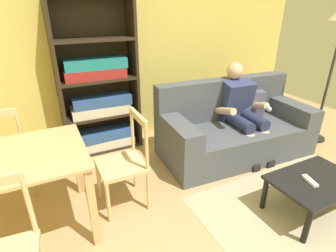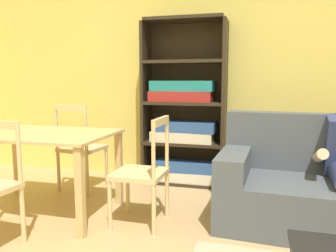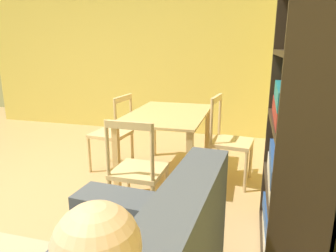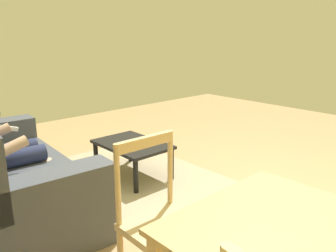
{
  "view_description": "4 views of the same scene",
  "coord_description": "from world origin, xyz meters",
  "px_view_note": "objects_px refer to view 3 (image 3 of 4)",
  "views": [
    {
      "loc": [
        -0.82,
        -0.8,
        1.8
      ],
      "look_at": [
        0.06,
        0.97,
        0.9
      ],
      "focal_mm": 28.37,
      "sensor_mm": 36.0,
      "label": 1
    },
    {
      "loc": [
        0.66,
        -1.29,
        1.22
      ],
      "look_at": [
        0.06,
        0.97,
        0.9
      ],
      "focal_mm": 35.26,
      "sensor_mm": 36.0,
      "label": 2
    },
    {
      "loc": [
        2.0,
        2.16,
        1.48
      ],
      "look_at": [
        -1.22,
        1.28,
        0.6
      ],
      "focal_mm": 32.4,
      "sensor_mm": 36.0,
      "label": 3
    },
    {
      "loc": [
        -1.5,
        2.4,
        1.48
      ],
      "look_at": [
        0.06,
        0.97,
        0.9
      ],
      "focal_mm": 36.53,
      "sensor_mm": 36.0,
      "label": 4
    }
  ],
  "objects_px": {
    "bookshelf": "(298,149)",
    "dining_table": "(168,123)",
    "dining_chair_near_wall": "(229,141)",
    "dining_chair_facing_couch": "(138,171)",
    "dining_chair_by_doorway": "(113,134)"
  },
  "relations": [
    {
      "from": "dining_table",
      "to": "dining_chair_facing_couch",
      "type": "height_order",
      "value": "dining_chair_facing_couch"
    },
    {
      "from": "dining_chair_near_wall",
      "to": "dining_chair_by_doorway",
      "type": "xyz_separation_m",
      "value": [
        0.01,
        -1.39,
        -0.01
      ]
    },
    {
      "from": "bookshelf",
      "to": "dining_chair_near_wall",
      "type": "xyz_separation_m",
      "value": [
        -1.07,
        -0.53,
        -0.32
      ]
    },
    {
      "from": "dining_chair_near_wall",
      "to": "dining_chair_facing_couch",
      "type": "distance_m",
      "value": 1.2
    },
    {
      "from": "bookshelf",
      "to": "dining_chair_near_wall",
      "type": "bearing_deg",
      "value": -153.56
    },
    {
      "from": "dining_table",
      "to": "dining_chair_near_wall",
      "type": "bearing_deg",
      "value": 90.32
    },
    {
      "from": "bookshelf",
      "to": "dining_chair_near_wall",
      "type": "relative_size",
      "value": 2.0
    },
    {
      "from": "bookshelf",
      "to": "dining_chair_by_doorway",
      "type": "bearing_deg",
      "value": -118.98
    },
    {
      "from": "dining_chair_near_wall",
      "to": "dining_chair_facing_couch",
      "type": "bearing_deg",
      "value": -35.34
    },
    {
      "from": "dining_chair_facing_couch",
      "to": "dining_table",
      "type": "bearing_deg",
      "value": 179.97
    },
    {
      "from": "bookshelf",
      "to": "dining_table",
      "type": "relative_size",
      "value": 1.5
    },
    {
      "from": "dining_table",
      "to": "dining_chair_by_doorway",
      "type": "relative_size",
      "value": 1.39
    },
    {
      "from": "dining_table",
      "to": "dining_chair_facing_couch",
      "type": "distance_m",
      "value": 0.99
    },
    {
      "from": "dining_chair_by_doorway",
      "to": "dining_chair_near_wall",
      "type": "bearing_deg",
      "value": 90.27
    },
    {
      "from": "dining_chair_near_wall",
      "to": "dining_chair_by_doorway",
      "type": "height_order",
      "value": "dining_chair_near_wall"
    }
  ]
}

